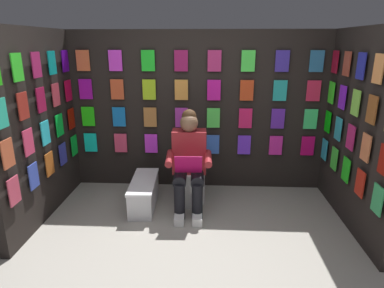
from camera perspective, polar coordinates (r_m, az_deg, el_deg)
The scene contains 7 objects.
ground_plane at distance 3.19m, azimuth -0.41°, elevation -20.11°, with size 30.00×30.00×0.00m, color #9E998E.
display_wall_back at distance 4.45m, azimuth 0.99°, elevation 5.59°, with size 3.44×0.14×2.08m.
display_wall_left at distance 3.86m, azimuth 26.80°, elevation 1.98°, with size 0.14×1.77×2.08m.
display_wall_right at distance 4.00m, azimuth -24.99°, elevation 2.69°, with size 0.14×1.77×2.08m.
toilet at distance 4.19m, azimuth -0.42°, elevation -5.45°, with size 0.41×0.56×0.77m.
person_reading at distance 3.88m, azimuth -0.53°, elevation -2.99°, with size 0.53×0.69×1.19m.
comic_longbox_near at distance 4.14m, azimuth -8.23°, elevation -8.28°, with size 0.33×0.83×0.33m.
Camera 1 is at (-0.16, 2.54, 1.93)m, focal length 31.11 mm.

